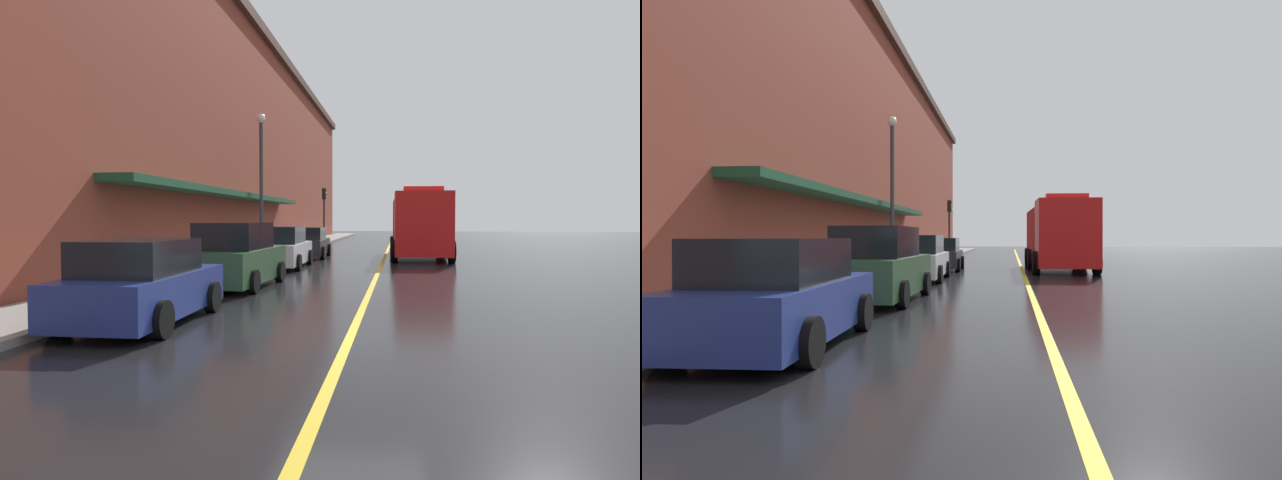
{
  "view_description": "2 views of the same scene",
  "coord_description": "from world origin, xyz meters",
  "views": [
    {
      "loc": [
        0.83,
        -8.75,
        1.96
      ],
      "look_at": [
        -2.66,
        14.41,
        1.06
      ],
      "focal_mm": 30.29,
      "sensor_mm": 36.0,
      "label": 1
    },
    {
      "loc": [
        -0.6,
        -6.71,
        1.61
      ],
      "look_at": [
        -2.87,
        18.27,
        1.45
      ],
      "focal_mm": 29.63,
      "sensor_mm": 36.0,
      "label": 2
    }
  ],
  "objects": [
    {
      "name": "ground_plane",
      "position": [
        0.0,
        25.0,
        0.0
      ],
      "size": [
        112.0,
        112.0,
        0.0
      ],
      "primitive_type": "plane",
      "color": "black"
    },
    {
      "name": "sidewalk_left",
      "position": [
        -6.2,
        25.0,
        0.07
      ],
      "size": [
        2.4,
        70.0,
        0.15
      ],
      "primitive_type": "cube",
      "color": "gray",
      "rests_on": "ground"
    },
    {
      "name": "lane_center_stripe",
      "position": [
        0.0,
        25.0,
        0.0
      ],
      "size": [
        0.16,
        70.0,
        0.01
      ],
      "primitive_type": "cube",
      "color": "gold",
      "rests_on": "ground"
    },
    {
      "name": "brick_building_left",
      "position": [
        -12.56,
        23.99,
        6.67
      ],
      "size": [
        11.5,
        64.0,
        13.32
      ],
      "color": "brown",
      "rests_on": "ground"
    },
    {
      "name": "parked_car_0",
      "position": [
        -3.97,
        0.73,
        0.75
      ],
      "size": [
        2.1,
        4.22,
        1.58
      ],
      "rotation": [
        0.0,
        0.0,
        1.6
      ],
      "color": "navy",
      "rests_on": "ground"
    },
    {
      "name": "parked_car_1",
      "position": [
        -3.88,
        6.29,
        0.86
      ],
      "size": [
        2.12,
        4.56,
        1.86
      ],
      "rotation": [
        0.0,
        0.0,
        1.55
      ],
      "color": "#2D5133",
      "rests_on": "ground"
    },
    {
      "name": "parked_car_2",
      "position": [
        -3.98,
        12.65,
        0.78
      ],
      "size": [
        2.14,
        4.76,
        1.67
      ],
      "rotation": [
        0.0,
        0.0,
        1.59
      ],
      "color": "silver",
      "rests_on": "ground"
    },
    {
      "name": "parked_car_3",
      "position": [
        -3.89,
        18.53,
        0.73
      ],
      "size": [
        2.1,
        4.51,
        1.55
      ],
      "rotation": [
        0.0,
        0.0,
        1.6
      ],
      "color": "black",
      "rests_on": "ground"
    },
    {
      "name": "fire_truck",
      "position": [
        1.73,
        19.05,
        1.64
      ],
      "size": [
        3.05,
        8.56,
        3.43
      ],
      "rotation": [
        0.0,
        0.0,
        -1.54
      ],
      "color": "red",
      "rests_on": "ground"
    },
    {
      "name": "parking_meter_0",
      "position": [
        -5.35,
        3.41,
        1.06
      ],
      "size": [
        0.14,
        0.18,
        1.33
      ],
      "color": "#4C4C51",
      "rests_on": "sidewalk_left"
    },
    {
      "name": "parking_meter_1",
      "position": [
        -5.35,
        18.71,
        1.06
      ],
      "size": [
        0.14,
        0.18,
        1.33
      ],
      "color": "#4C4C51",
      "rests_on": "sidewalk_left"
    },
    {
      "name": "street_lamp_left",
      "position": [
        -5.95,
        16.97,
        4.4
      ],
      "size": [
        0.44,
        0.44,
        6.94
      ],
      "color": "#33383D",
      "rests_on": "sidewalk_left"
    },
    {
      "name": "traffic_light_near",
      "position": [
        -5.29,
        34.11,
        3.16
      ],
      "size": [
        0.38,
        0.36,
        4.3
      ],
      "color": "#232326",
      "rests_on": "sidewalk_left"
    }
  ]
}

